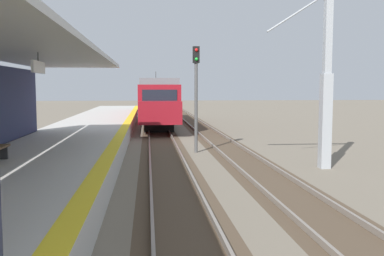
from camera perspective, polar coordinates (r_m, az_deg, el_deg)
name	(u,v)px	position (r m, az deg, el deg)	size (l,w,h in m)	color
station_platform	(50,163)	(16.60, -18.39, -4.43)	(5.00, 80.00, 0.91)	#B7B5AD
track_pair_nearest_platform	(165,155)	(20.24, -3.58, -3.60)	(2.34, 120.00, 0.16)	#4C3D2D
track_pair_middle	(236,154)	(20.65, 5.91, -3.44)	(2.34, 120.00, 0.16)	#4C3D2D
approaching_train	(157,100)	(37.33, -4.68, 3.76)	(2.93, 19.60, 4.76)	maroon
rail_signal_post	(196,88)	(21.07, 0.55, 5.35)	(0.32, 0.34, 5.20)	#4C4C4C
catenary_pylon_far_side	(319,77)	(17.58, 16.54, 6.46)	(5.00, 0.40, 7.50)	#9EA3A8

